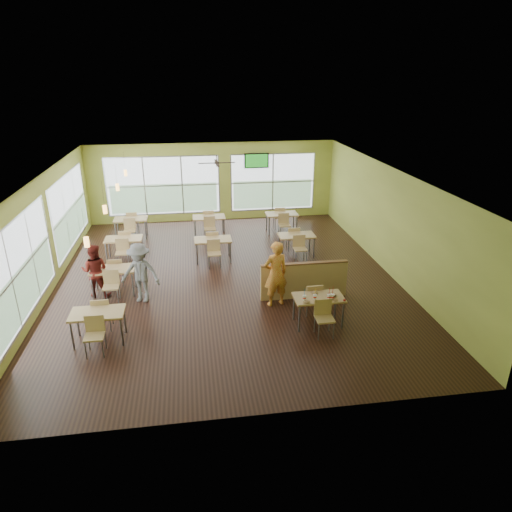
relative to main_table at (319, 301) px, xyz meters
name	(u,v)px	position (x,y,z in m)	size (l,w,h in m)	color
room	(225,228)	(-2.00, 3.00, 0.97)	(12.00, 12.04, 3.20)	black
window_bays	(141,207)	(-4.65, 6.08, 0.85)	(9.24, 10.24, 2.38)	white
main_table	(319,301)	(0.00, 0.00, 0.00)	(1.22, 1.52, 0.87)	tan
half_wall_divider	(304,280)	(0.00, 1.45, -0.11)	(2.40, 0.14, 1.04)	tan
dining_tables	(190,241)	(-3.05, 4.71, 0.00)	(6.92, 8.72, 0.87)	tan
pendant_lights	(111,198)	(-5.20, 3.68, 1.82)	(0.11, 7.31, 0.86)	#2D2119
ceiling_fan	(217,163)	(-2.00, 6.00, 2.32)	(1.25, 1.25, 0.29)	#2D2119
tv_backwall	(257,161)	(-0.20, 8.90, 1.82)	(1.00, 0.07, 0.60)	black
man_plaid	(276,274)	(-0.85, 1.15, 0.27)	(0.66, 0.43, 1.80)	#DB5718
patron_maroon	(95,271)	(-5.66, 2.41, 0.12)	(0.73, 0.57, 1.51)	#5C1812
patron_grey	(140,273)	(-4.40, 1.90, 0.20)	(1.07, 0.62, 1.66)	slate
cup_blue	(304,298)	(-0.39, -0.12, 0.19)	(0.09, 0.09, 0.34)	white
cup_yellow	(315,297)	(-0.13, -0.10, 0.18)	(0.09, 0.09, 0.32)	white
cup_red_near	(329,297)	(0.20, -0.17, 0.19)	(0.10, 0.10, 0.34)	white
cup_red_far	(332,297)	(0.28, -0.19, 0.20)	(0.11, 0.11, 0.38)	white
food_basket	(332,295)	(0.32, 0.00, 0.15)	(0.22, 0.22, 0.05)	black
ketchup_cup	(345,300)	(0.55, -0.29, 0.13)	(0.07, 0.07, 0.03)	maroon
wrapper_left	(307,302)	(-0.37, -0.25, 0.14)	(0.17, 0.15, 0.04)	#AC7D53
wrapper_mid	(314,292)	(-0.06, 0.20, 0.14)	(0.19, 0.17, 0.05)	#AC7D53
wrapper_right	(335,300)	(0.34, -0.25, 0.14)	(0.13, 0.12, 0.03)	#AC7D53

